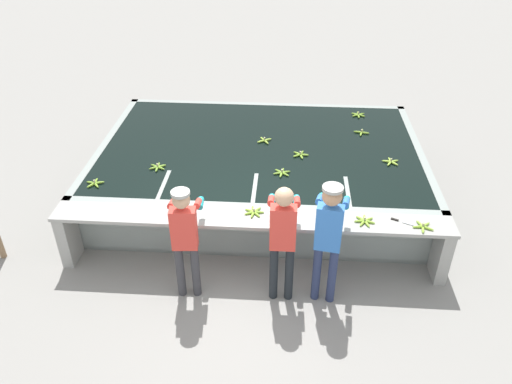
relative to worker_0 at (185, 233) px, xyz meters
name	(u,v)px	position (x,y,z in m)	size (l,w,h in m)	color
ground_plane	(250,278)	(0.78, 0.32, -0.99)	(80.00, 80.00, 0.00)	gray
wash_tank	(260,169)	(0.78, 2.59, -0.56)	(5.39, 3.65, 0.88)	gray
work_ledge	(251,231)	(0.78, 0.55, -0.34)	(5.39, 0.45, 0.88)	#9E9E99
worker_0	(185,233)	(0.00, 0.00, 0.00)	(0.44, 0.73, 1.63)	#38383D
worker_1	(283,234)	(1.22, 0.02, 0.05)	(0.40, 0.72, 1.71)	#1E2328
worker_2	(329,232)	(1.77, 0.03, 0.09)	(0.48, 0.75, 1.76)	navy
banana_bunch_floating_0	(158,167)	(-0.77, 1.76, -0.10)	(0.26, 0.28, 0.08)	#75A333
banana_bunch_floating_1	(391,162)	(2.88, 2.17, -0.10)	(0.28, 0.27, 0.08)	#9EC642
banana_bunch_floating_2	(361,132)	(2.53, 3.19, -0.10)	(0.28, 0.28, 0.08)	#7FAD33
banana_bunch_floating_3	(264,140)	(0.84, 2.76, -0.10)	(0.26, 0.26, 0.08)	#9EC642
banana_bunch_floating_4	(95,183)	(-1.58, 1.22, -0.10)	(0.28, 0.27, 0.08)	#7FAD33
banana_bunch_floating_5	(282,173)	(1.16, 1.72, -0.10)	(0.28, 0.28, 0.08)	#75A333
banana_bunch_floating_6	(358,115)	(2.55, 3.94, -0.10)	(0.26, 0.28, 0.08)	#7FAD33
banana_bunch_floating_7	(300,155)	(1.45, 2.31, -0.10)	(0.27, 0.28, 0.08)	#7FAD33
banana_bunch_ledge_0	(365,221)	(2.28, 0.55, -0.09)	(0.28, 0.28, 0.08)	#8CB738
banana_bunch_ledge_1	(423,227)	(3.02, 0.47, -0.09)	(0.27, 0.28, 0.08)	#8CB738
banana_bunch_ledge_2	(254,212)	(0.81, 0.65, -0.09)	(0.27, 0.28, 0.08)	#7FAD33
knife_0	(400,221)	(2.75, 0.59, -0.10)	(0.33, 0.17, 0.02)	silver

